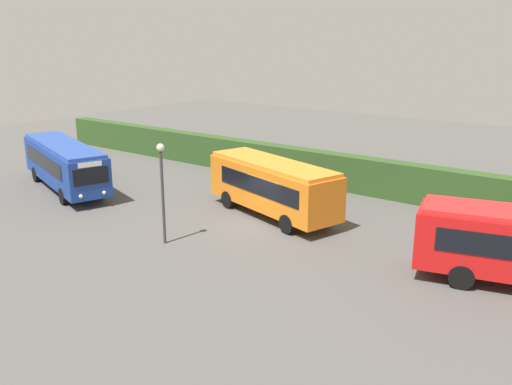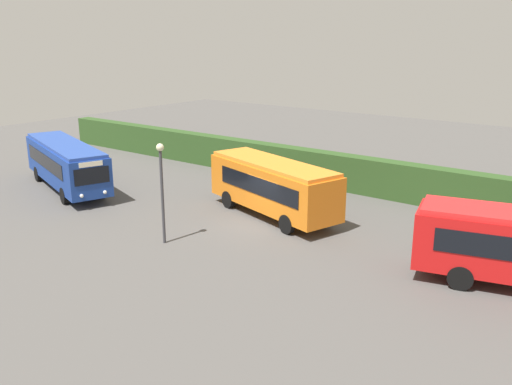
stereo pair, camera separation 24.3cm
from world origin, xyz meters
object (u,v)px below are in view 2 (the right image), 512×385
person_left (270,184)px  lamppost (162,181)px  person_center (327,193)px  bus_orange (273,185)px  bus_blue (66,163)px

person_left → lamppost: (0.14, -8.84, 2.07)m
person_center → person_left: bearing=-26.0°
bus_orange → lamppost: (-1.74, -6.51, 1.31)m
person_left → lamppost: lamppost is taller
bus_orange → person_left: 3.09m
bus_orange → lamppost: lamppost is taller
bus_orange → lamppost: bearing=91.7°
person_left → bus_blue: bearing=18.6°
bus_orange → person_left: bus_orange is taller
person_center → bus_orange: bearing=24.0°
person_left → lamppost: 9.08m
bus_blue → person_left: 13.32m
bus_orange → person_left: bearing=-34.6°
lamppost → person_left: bearing=90.9°
person_left → lamppost: size_ratio=0.40×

